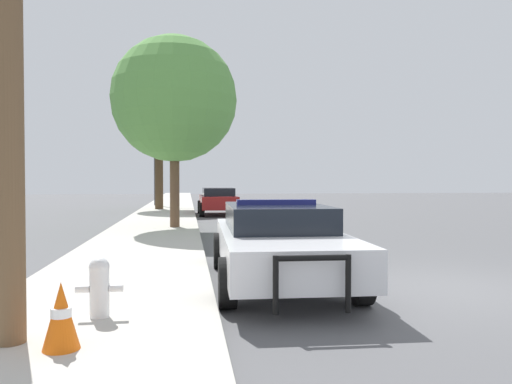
% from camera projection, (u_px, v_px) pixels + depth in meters
% --- Properties ---
extents(ground_plane, '(110.00, 110.00, 0.00)m').
position_uv_depth(ground_plane, '(437.00, 289.00, 8.00)').
color(ground_plane, '#565659').
extents(sidewalk_left, '(3.00, 110.00, 0.13)m').
position_uv_depth(sidewalk_left, '(110.00, 295.00, 7.30)').
color(sidewalk_left, '#BCB7AD').
rests_on(sidewalk_left, ground_plane).
extents(police_car, '(2.23, 5.25, 1.41)m').
position_uv_depth(police_car, '(278.00, 240.00, 8.47)').
color(police_car, white).
rests_on(police_car, ground_plane).
extents(fire_hydrant, '(0.54, 0.24, 0.71)m').
position_uv_depth(fire_hydrant, '(99.00, 285.00, 5.86)').
color(fire_hydrant, white).
rests_on(fire_hydrant, sidewalk_left).
extents(traffic_light, '(3.11, 0.35, 5.16)m').
position_uv_depth(traffic_light, '(174.00, 149.00, 31.85)').
color(traffic_light, '#424247').
rests_on(traffic_light, sidewalk_left).
extents(car_background_midblock, '(1.97, 3.96, 1.35)m').
position_uv_depth(car_background_midblock, '(218.00, 200.00, 24.79)').
color(car_background_midblock, maroon).
rests_on(car_background_midblock, ground_plane).
extents(tree_sidewalk_near, '(4.29, 4.29, 6.53)m').
position_uv_depth(tree_sidewalk_near, '(174.00, 99.00, 17.04)').
color(tree_sidewalk_near, brown).
rests_on(tree_sidewalk_near, sidewalk_left).
extents(tree_sidewalk_mid, '(4.21, 4.21, 7.12)m').
position_uv_depth(tree_sidewalk_mid, '(159.00, 119.00, 27.54)').
color(tree_sidewalk_mid, '#4C3823').
rests_on(tree_sidewalk_mid, sidewalk_left).
extents(traffic_cone, '(0.35, 0.35, 0.65)m').
position_uv_depth(traffic_cone, '(61.00, 316.00, 4.75)').
color(traffic_cone, orange).
rests_on(traffic_cone, sidewalk_left).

